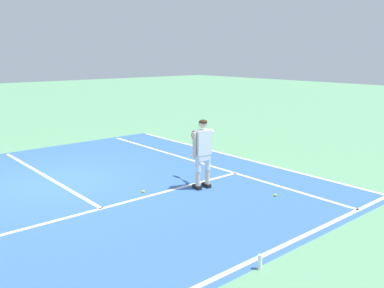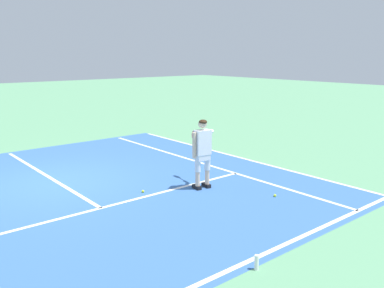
{
  "view_description": "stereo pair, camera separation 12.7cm",
  "coord_description": "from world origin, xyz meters",
  "px_view_note": "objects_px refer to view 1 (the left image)",
  "views": [
    {
      "loc": [
        -3.88,
        -9.88,
        3.22
      ],
      "look_at": [
        2.56,
        -2.33,
        1.05
      ],
      "focal_mm": 38.37,
      "sensor_mm": 36.0,
      "label": 1
    },
    {
      "loc": [
        -3.78,
        -9.97,
        3.22
      ],
      "look_at": [
        2.56,
        -2.33,
        1.05
      ],
      "focal_mm": 38.37,
      "sensor_mm": 36.0,
      "label": 2
    }
  ],
  "objects_px": {
    "tennis_player": "(202,149)",
    "water_bottle": "(260,262)",
    "tennis_ball_by_baseline": "(143,191)",
    "tennis_ball_near_feet": "(275,195)"
  },
  "relations": [
    {
      "from": "tennis_player",
      "to": "water_bottle",
      "type": "xyz_separation_m",
      "value": [
        -1.94,
        -3.49,
        -0.87
      ]
    },
    {
      "from": "tennis_ball_by_baseline",
      "to": "water_bottle",
      "type": "height_order",
      "value": "water_bottle"
    },
    {
      "from": "water_bottle",
      "to": "tennis_ball_by_baseline",
      "type": "bearing_deg",
      "value": 81.35
    },
    {
      "from": "tennis_ball_by_baseline",
      "to": "water_bottle",
      "type": "relative_size",
      "value": 0.27
    },
    {
      "from": "tennis_ball_near_feet",
      "to": "water_bottle",
      "type": "xyz_separation_m",
      "value": [
        -2.82,
        -1.93,
        0.09
      ]
    },
    {
      "from": "tennis_player",
      "to": "tennis_ball_near_feet",
      "type": "xyz_separation_m",
      "value": [
        0.88,
        -1.56,
        -0.96
      ]
    },
    {
      "from": "tennis_player",
      "to": "tennis_ball_near_feet",
      "type": "relative_size",
      "value": 25.95
    },
    {
      "from": "tennis_player",
      "to": "water_bottle",
      "type": "bearing_deg",
      "value": -119.05
    },
    {
      "from": "tennis_ball_near_feet",
      "to": "water_bottle",
      "type": "relative_size",
      "value": 0.27
    },
    {
      "from": "tennis_player",
      "to": "water_bottle",
      "type": "height_order",
      "value": "tennis_player"
    }
  ]
}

